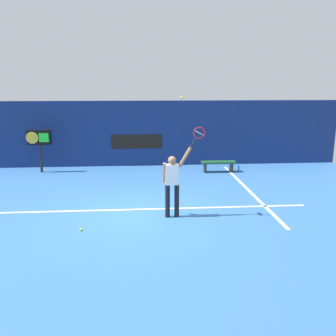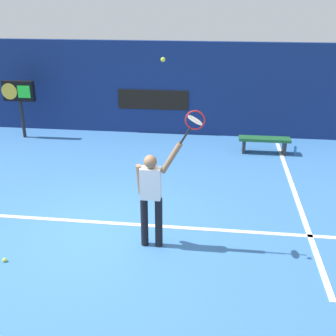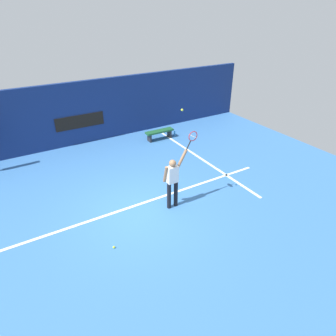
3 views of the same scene
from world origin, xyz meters
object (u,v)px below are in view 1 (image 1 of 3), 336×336
Objects in this scene: tennis_racket at (199,134)px; tennis_ball at (182,97)px; tennis_player at (172,181)px; scoreboard_clock at (39,139)px; spare_ball at (81,230)px; water_bottle at (239,169)px; court_bench at (218,164)px.

tennis_ball is at bearing -167.98° from tennis_racket.
tennis_player is 7.37m from scoreboard_clock.
scoreboard_clock is at bearing 132.55° from tennis_ball.
tennis_ball reaches higher than scoreboard_clock.
spare_ball is at bearing -67.75° from scoreboard_clock.
tennis_ball is 4.14m from spare_ball.
tennis_ball is 0.04× the size of scoreboard_clock.
water_bottle is at bearing 59.67° from tennis_ball.
tennis_ball is 6.21m from court_bench.
water_bottle is (8.10, -0.51, -1.24)m from scoreboard_clock.
tennis_player is 2.66m from spare_ball.
tennis_racket is at bearing 12.02° from tennis_ball.
spare_ball is (-5.53, -5.78, -0.09)m from water_bottle.
tennis_racket is at bearing -0.36° from tennis_player.
court_bench is (7.25, -0.51, -1.02)m from scoreboard_clock.
tennis_racket is 7.89m from scoreboard_clock.
water_bottle is at bearing 46.28° from spare_ball.
scoreboard_clock is 7.34m from court_bench.
spare_ball is (-2.56, -0.70, -3.18)m from tennis_ball.
tennis_racket is 5.59m from court_bench.
scoreboard_clock is at bearing 175.94° from court_bench.
tennis_player is 2.22m from tennis_ball.
court_bench is (2.11, 5.08, -2.87)m from tennis_ball.
scoreboard_clock is 1.24× the size of court_bench.
tennis_racket is at bearing 14.87° from spare_ball.
tennis_racket is 1.05m from tennis_ball.
water_bottle is (0.86, 0.00, -0.22)m from court_bench.
tennis_ball reaches higher than tennis_racket.
water_bottle reaches higher than spare_ball.
tennis_player reaches higher than court_bench.
spare_ball is at bearing -128.94° from court_bench.
tennis_player is at bearing 19.02° from spare_ball.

